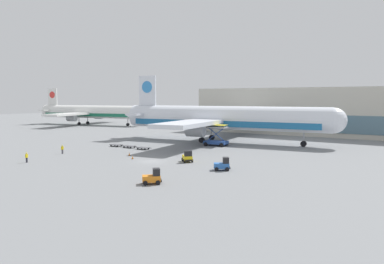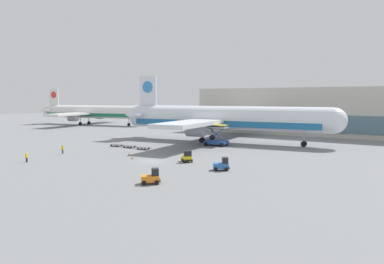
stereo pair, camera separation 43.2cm
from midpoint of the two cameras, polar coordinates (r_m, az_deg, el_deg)
ground_plane at (r=65.80m, az=-5.91°, el=-4.47°), size 400.00×400.00×0.00m
terminal_building at (r=117.69m, az=22.67°, el=2.86°), size 90.00×18.20×14.00m
airplane_main at (r=93.47m, az=4.37°, el=2.03°), size 57.96×48.62×17.00m
airplane_distant at (r=158.42m, az=-15.15°, el=2.93°), size 50.48×42.72×14.93m
scissor_lift_loader at (r=86.37m, az=3.86°, el=-0.86°), size 5.53×3.92×4.86m
baggage_tug_foreground at (r=48.77m, az=-5.94°, el=-6.86°), size 2.77×2.70×2.00m
baggage_tug_mid at (r=57.54m, az=4.81°, el=-4.98°), size 2.82×2.57×2.00m
baggage_tug_far at (r=64.69m, az=-0.57°, el=-3.82°), size 2.73×2.73×2.00m
baggage_dolly_lead at (r=86.90m, az=-11.29°, el=-1.91°), size 3.71×1.53×0.48m
baggage_dolly_second at (r=84.05m, az=-9.37°, el=-2.12°), size 3.71×1.53×0.48m
baggage_dolly_third at (r=80.93m, az=-7.28°, el=-2.38°), size 3.71×1.53×0.48m
ground_crew_near at (r=78.33m, az=-18.99°, el=-2.40°), size 0.27×0.56×1.76m
ground_crew_far at (r=70.15m, az=-23.74°, el=-3.43°), size 0.27×0.56×1.76m
traffic_cone_near at (r=68.78m, az=-8.91°, el=-3.82°), size 0.40×0.40×0.62m
traffic_cone_far at (r=72.73m, az=-9.40°, el=-3.28°), size 0.40×0.40×0.75m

